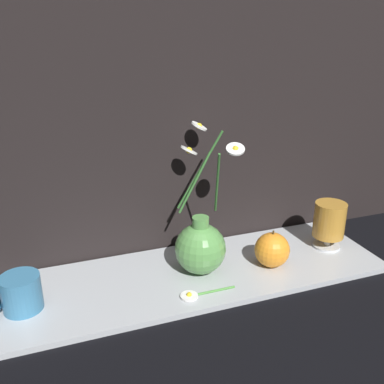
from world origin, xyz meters
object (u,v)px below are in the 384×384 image
Objects in this scene: orange_fruit at (272,250)px; yellow_mug at (20,293)px; tea_glass at (330,222)px; vase_with_flowers at (200,245)px.

yellow_mug is at bearing 177.81° from orange_fruit.
yellow_mug is 0.53m from orange_fruit.
yellow_mug is 0.98× the size of orange_fruit.
orange_fruit is at bearing -170.64° from tea_glass.
vase_with_flowers is 0.33m from tea_glass.
tea_glass is at bearing 9.36° from orange_fruit.
orange_fruit is at bearing -2.19° from yellow_mug.
vase_with_flowers is 3.71× the size of yellow_mug.
orange_fruit is (0.53, -0.02, 0.00)m from yellow_mug.
orange_fruit is (-0.17, -0.03, -0.03)m from tea_glass.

